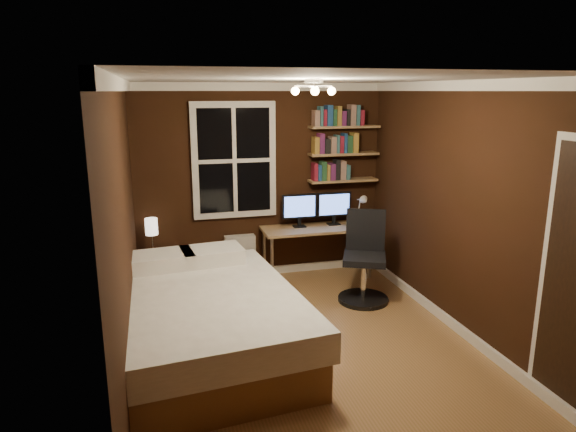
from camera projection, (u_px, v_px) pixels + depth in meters
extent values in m
plane|color=olive|center=(308.00, 346.00, 4.95)|extent=(4.20, 4.20, 0.00)
cube|color=black|center=(261.00, 182.00, 6.63)|extent=(3.20, 0.04, 2.50)
cube|color=black|center=(125.00, 233.00, 4.26)|extent=(0.04, 4.20, 2.50)
cube|color=black|center=(464.00, 211.00, 5.05)|extent=(0.04, 4.20, 2.50)
cube|color=white|center=(310.00, 79.00, 4.36)|extent=(3.20, 4.20, 0.02)
cube|color=white|center=(234.00, 161.00, 6.43)|extent=(1.06, 0.06, 1.46)
cube|color=#A58350|center=(343.00, 180.00, 6.78)|extent=(0.92, 0.22, 0.03)
cube|color=#A58350|center=(344.00, 154.00, 6.70)|extent=(0.92, 0.22, 0.03)
cube|color=#A58350|center=(344.00, 127.00, 6.62)|extent=(0.92, 0.22, 0.03)
cube|color=brown|center=(206.00, 338.00, 4.75)|extent=(1.75, 2.34, 0.35)
cube|color=silver|center=(205.00, 307.00, 4.67)|extent=(1.85, 2.42, 0.26)
cube|color=white|center=(162.00, 260.00, 5.31)|extent=(0.68, 0.50, 0.15)
cube|color=white|center=(212.00, 255.00, 5.49)|extent=(0.68, 0.50, 0.15)
cube|color=brown|center=(154.00, 272.00, 6.27)|extent=(0.42, 0.42, 0.49)
cube|color=silver|center=(240.00, 257.00, 6.67)|extent=(0.39, 0.14, 0.59)
cube|color=#A58350|center=(317.00, 228.00, 6.66)|extent=(1.43, 0.54, 0.04)
cylinder|color=beige|center=(272.00, 263.00, 6.37)|extent=(0.04, 0.04, 0.64)
cylinder|color=beige|center=(370.00, 255.00, 6.69)|extent=(0.04, 0.04, 0.64)
cylinder|color=beige|center=(264.00, 252.00, 6.80)|extent=(0.04, 0.04, 0.64)
cylinder|color=beige|center=(356.00, 245.00, 7.12)|extent=(0.04, 0.04, 0.64)
cylinder|color=black|center=(363.00, 299.00, 6.02)|extent=(0.58, 0.58, 0.05)
cylinder|color=silver|center=(364.00, 280.00, 5.96)|extent=(0.06, 0.06, 0.44)
cube|color=black|center=(364.00, 259.00, 5.90)|extent=(0.63, 0.63, 0.08)
cube|color=black|center=(366.00, 230.00, 6.03)|extent=(0.44, 0.24, 0.50)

